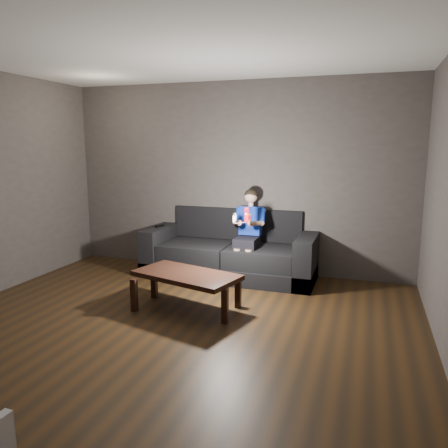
% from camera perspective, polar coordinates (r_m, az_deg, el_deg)
% --- Properties ---
extents(floor, '(5.00, 5.00, 0.00)m').
position_cam_1_polar(floor, '(4.34, -8.65, -14.55)').
color(floor, black).
rests_on(floor, ground).
extents(back_wall, '(5.00, 0.04, 2.70)m').
position_cam_1_polar(back_wall, '(6.28, 1.45, 6.04)').
color(back_wall, '#403B37').
rests_on(back_wall, ground).
extents(ceiling, '(5.00, 5.00, 0.02)m').
position_cam_1_polar(ceiling, '(4.04, -9.77, 22.80)').
color(ceiling, beige).
rests_on(ceiling, back_wall).
extents(sofa, '(2.37, 1.02, 0.91)m').
position_cam_1_polar(sofa, '(6.16, 0.96, -3.96)').
color(sofa, black).
rests_on(sofa, floor).
extents(child, '(0.44, 0.54, 1.09)m').
position_cam_1_polar(child, '(5.93, 3.25, -0.14)').
color(child, black).
rests_on(child, sofa).
extents(wii_remote_red, '(0.06, 0.08, 0.19)m').
position_cam_1_polar(wii_remote_red, '(5.47, 2.96, 1.18)').
color(wii_remote_red, red).
rests_on(wii_remote_red, child).
extents(nunchuk_white, '(0.06, 0.08, 0.14)m').
position_cam_1_polar(nunchuk_white, '(5.53, 1.40, 0.80)').
color(nunchuk_white, white).
rests_on(nunchuk_white, child).
extents(wii_remote_black, '(0.08, 0.17, 0.03)m').
position_cam_1_polar(wii_remote_black, '(6.40, -8.40, -0.21)').
color(wii_remote_black, black).
rests_on(wii_remote_black, sofa).
extents(coffee_table, '(1.27, 0.87, 0.42)m').
position_cam_1_polar(coffee_table, '(4.88, -4.92, -7.02)').
color(coffee_table, black).
rests_on(coffee_table, floor).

